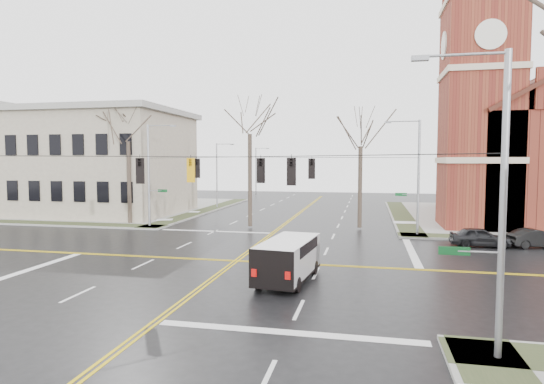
% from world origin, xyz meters
% --- Properties ---
extents(ground, '(120.00, 120.00, 0.00)m').
position_xyz_m(ground, '(0.00, 0.00, 0.00)').
color(ground, black).
rests_on(ground, ground).
extents(sidewalks, '(80.00, 80.00, 0.17)m').
position_xyz_m(sidewalks, '(0.00, 0.00, 0.08)').
color(sidewalks, gray).
rests_on(sidewalks, ground).
extents(road_markings, '(100.00, 100.00, 0.01)m').
position_xyz_m(road_markings, '(0.00, 0.00, 0.01)').
color(road_markings, gold).
rests_on(road_markings, ground).
extents(church, '(24.28, 27.48, 27.50)m').
position_xyz_m(church, '(24.76, 24.78, 8.43)').
color(church, maroon).
rests_on(church, ground).
extents(civic_building_a, '(18.00, 14.00, 11.00)m').
position_xyz_m(civic_building_a, '(-22.00, 20.00, 5.50)').
color(civic_building_a, gray).
rests_on(civic_building_a, ground).
extents(signal_pole_ne, '(2.75, 0.22, 9.00)m').
position_xyz_m(signal_pole_ne, '(11.32, 11.50, 4.95)').
color(signal_pole_ne, gray).
rests_on(signal_pole_ne, ground).
extents(signal_pole_nw, '(2.75, 0.22, 9.00)m').
position_xyz_m(signal_pole_nw, '(-11.32, 11.50, 4.95)').
color(signal_pole_nw, gray).
rests_on(signal_pole_nw, ground).
extents(signal_pole_se, '(2.75, 0.22, 9.00)m').
position_xyz_m(signal_pole_se, '(11.32, -11.50, 4.95)').
color(signal_pole_se, gray).
rests_on(signal_pole_se, ground).
extents(span_wires, '(23.02, 23.02, 0.03)m').
position_xyz_m(span_wires, '(0.00, 0.00, 6.20)').
color(span_wires, black).
rests_on(span_wires, ground).
extents(traffic_signals, '(8.21, 8.26, 1.30)m').
position_xyz_m(traffic_signals, '(-0.00, -0.67, 5.45)').
color(traffic_signals, black).
rests_on(traffic_signals, ground).
extents(streetlight_north_a, '(2.30, 0.20, 8.00)m').
position_xyz_m(streetlight_north_a, '(-10.65, 28.00, 4.47)').
color(streetlight_north_a, gray).
rests_on(streetlight_north_a, ground).
extents(streetlight_north_b, '(2.30, 0.20, 8.00)m').
position_xyz_m(streetlight_north_b, '(-10.65, 48.00, 4.47)').
color(streetlight_north_b, gray).
rests_on(streetlight_north_b, ground).
extents(cargo_van, '(2.68, 5.60, 2.05)m').
position_xyz_m(cargo_van, '(3.84, -3.62, 1.21)').
color(cargo_van, white).
rests_on(cargo_van, ground).
extents(parked_car_a, '(4.02, 1.71, 1.35)m').
position_xyz_m(parked_car_a, '(15.30, 7.87, 0.68)').
color(parked_car_a, black).
rests_on(parked_car_a, ground).
extents(parked_car_b, '(4.12, 2.34, 1.28)m').
position_xyz_m(parked_car_b, '(19.03, 8.31, 0.64)').
color(parked_car_b, black).
rests_on(parked_car_b, ground).
extents(tree_nw_far, '(4.00, 4.00, 11.38)m').
position_xyz_m(tree_nw_far, '(-14.17, 12.83, 8.24)').
color(tree_nw_far, '#362B22').
rests_on(tree_nw_far, ground).
extents(tree_nw_near, '(4.00, 4.00, 12.23)m').
position_xyz_m(tree_nw_near, '(-2.59, 13.07, 8.84)').
color(tree_nw_near, '#362B22').
rests_on(tree_nw_near, ground).
extents(tree_ne, '(4.00, 4.00, 10.58)m').
position_xyz_m(tree_ne, '(6.95, 14.27, 7.67)').
color(tree_ne, '#362B22').
rests_on(tree_ne, ground).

